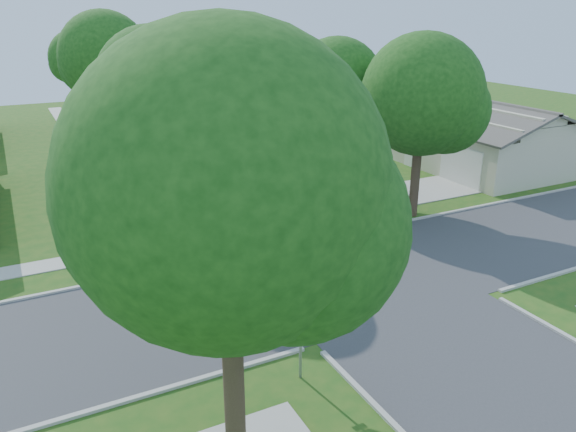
# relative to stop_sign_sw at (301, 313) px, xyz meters

# --- Properties ---
(ground) EXTENTS (100.00, 100.00, 0.00)m
(ground) POSITION_rel_stop_sign_sw_xyz_m (4.70, 4.70, -2.03)
(ground) COLOR #205015
(ground) RESTS_ON ground
(road_ns) EXTENTS (7.00, 100.00, 0.02)m
(road_ns) POSITION_rel_stop_sign_sw_xyz_m (4.70, 4.70, -2.03)
(road_ns) COLOR #333335
(road_ns) RESTS_ON ground
(sidewalk_ne) EXTENTS (1.20, 40.00, 0.04)m
(sidewalk_ne) POSITION_rel_stop_sign_sw_xyz_m (10.80, 30.70, -2.01)
(sidewalk_ne) COLOR #9E9B91
(sidewalk_ne) RESTS_ON ground
(sidewalk_nw) EXTENTS (1.20, 40.00, 0.04)m
(sidewalk_nw) POSITION_rel_stop_sign_sw_xyz_m (-1.40, 30.70, -2.01)
(sidewalk_nw) COLOR #9E9B91
(sidewalk_nw) RESTS_ON ground
(driveway) EXTENTS (8.80, 3.60, 0.05)m
(driveway) POSITION_rel_stop_sign_sw_xyz_m (12.60, 11.80, -2.01)
(driveway) COLOR #9E9B91
(driveway) RESTS_ON ground
(stop_sign_sw) EXTENTS (1.05, 0.80, 2.98)m
(stop_sign_sw) POSITION_rel_stop_sign_sw_xyz_m (0.00, 0.00, 0.00)
(stop_sign_sw) COLOR gray
(stop_sign_sw) RESTS_ON ground
(stop_sign_ne) EXTENTS (1.05, 0.80, 2.98)m
(stop_sign_ne) POSITION_rel_stop_sign_sw_xyz_m (9.40, 9.40, 0.00)
(stop_sign_ne) COLOR gray
(stop_sign_ne) RESTS_ON ground
(tree_e_near) EXTENTS (4.97, 4.80, 8.28)m
(tree_e_near) POSITION_rel_stop_sign_sw_xyz_m (9.45, 13.71, 3.61)
(tree_e_near) COLOR #38281C
(tree_e_near) RESTS_ON ground
(tree_e_mid) EXTENTS (5.59, 5.40, 9.21)m
(tree_e_mid) POSITION_rel_stop_sign_sw_xyz_m (9.46, 25.71, 4.22)
(tree_e_mid) COLOR #38281C
(tree_e_mid) RESTS_ON ground
(tree_e_far) EXTENTS (5.17, 5.00, 8.72)m
(tree_e_far) POSITION_rel_stop_sign_sw_xyz_m (9.45, 38.71, 3.95)
(tree_e_far) COLOR #38281C
(tree_e_far) RESTS_ON ground
(tree_w_near) EXTENTS (5.38, 5.20, 8.97)m
(tree_w_near) POSITION_rel_stop_sign_sw_xyz_m (0.06, 13.71, 4.08)
(tree_w_near) COLOR #38281C
(tree_w_near) RESTS_ON ground
(tree_w_mid) EXTENTS (5.80, 5.60, 9.56)m
(tree_w_mid) POSITION_rel_stop_sign_sw_xyz_m (0.06, 25.71, 4.46)
(tree_w_mid) COLOR #38281C
(tree_w_mid) RESTS_ON ground
(tree_w_far) EXTENTS (4.76, 4.60, 8.04)m
(tree_w_far) POSITION_rel_stop_sign_sw_xyz_m (0.05, 38.71, 3.48)
(tree_w_far) COLOR #38281C
(tree_w_far) RESTS_ON ground
(tree_sw_corner) EXTENTS (6.21, 6.00, 9.55)m
(tree_sw_corner) POSITION_rel_stop_sign_sw_xyz_m (-2.74, -2.29, 4.23)
(tree_sw_corner) COLOR #38281C
(tree_sw_corner) RESTS_ON ground
(tree_ne_corner) EXTENTS (5.80, 5.60, 8.66)m
(tree_ne_corner) POSITION_rel_stop_sign_sw_xyz_m (11.06, 8.91, 3.56)
(tree_ne_corner) COLOR #38281C
(tree_ne_corner) RESTS_ON ground
(house_ne_near) EXTENTS (8.42, 13.60, 4.23)m
(house_ne_near) POSITION_rel_stop_sign_sw_xyz_m (20.69, 15.70, -0.51)
(house_ne_near) COLOR #B0A78A
(house_ne_near) RESTS_ON ground
(house_ne_far) EXTENTS (8.42, 13.60, 4.23)m
(house_ne_far) POSITION_rel_stop_sign_sw_xyz_m (20.69, 33.70, -0.51)
(house_ne_far) COLOR #B0A78A
(house_ne_far) RESTS_ON ground
(car_driveway) EXTENTS (4.30, 2.34, 1.34)m
(car_driveway) POSITION_rel_stop_sign_sw_xyz_m (10.70, 13.40, -1.36)
(car_driveway) COLOR #5B1219
(car_driveway) RESTS_ON ground
(car_curb_east) EXTENTS (1.82, 4.28, 1.44)m
(car_curb_east) POSITION_rel_stop_sign_sw_xyz_m (7.90, 28.63, -1.31)
(car_curb_east) COLOR black
(car_curb_east) RESTS_ON ground
(car_curb_west) EXTENTS (1.93, 4.69, 1.36)m
(car_curb_west) POSITION_rel_stop_sign_sw_xyz_m (3.50, 37.43, -1.35)
(car_curb_west) COLOR black
(car_curb_west) RESTS_ON ground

